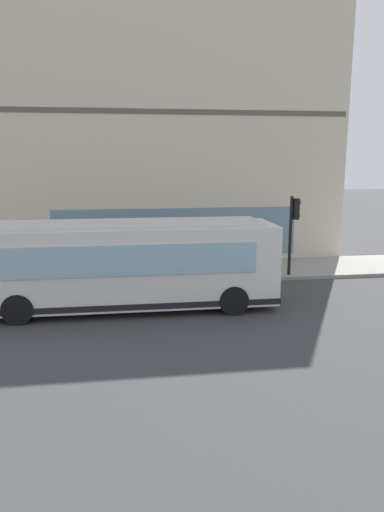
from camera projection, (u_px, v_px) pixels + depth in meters
The scene contains 10 objects.
ground at pixel (197, 303), 17.23m from camera, with size 120.00×120.00×0.00m, color #38383A.
sidewalk_curb at pixel (182, 272), 21.59m from camera, with size 3.84×40.00×0.15m, color gray.
building_corner at pixel (168, 132), 26.24m from camera, with size 8.58×17.19×13.33m.
city_bus_nearside at pixel (130, 265), 16.27m from camera, with size 2.65×10.06×3.07m.
traffic_light_near_corner at pixel (294, 220), 20.28m from camera, with size 0.32×0.49×3.45m.
fire_hydrant at pixel (267, 257), 22.80m from camera, with size 0.35×0.35×0.74m.
pedestrian_near_hydrant at pixel (95, 251), 20.73m from camera, with size 0.32×0.32×1.77m.
pedestrian_by_light_pole at pixel (137, 246), 21.92m from camera, with size 0.32×0.32×1.80m.
pedestrian_near_building_entrance at pixel (29, 258), 19.40m from camera, with size 0.32×0.32×1.76m.
newspaper_vending_box at pixel (164, 262), 21.10m from camera, with size 0.44×0.42×0.90m.
Camera 1 is at (-16.32, 2.56, 5.19)m, focal length 32.96 mm.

